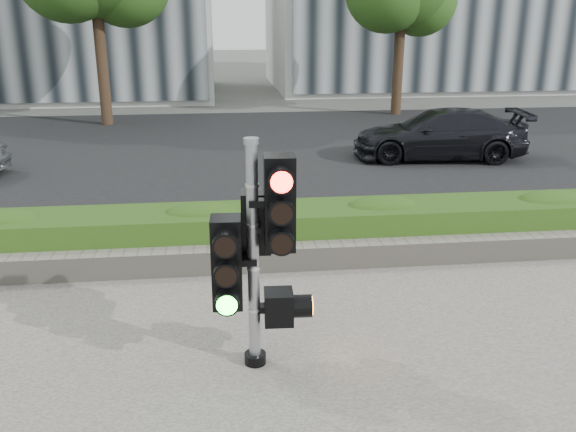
{
  "coord_description": "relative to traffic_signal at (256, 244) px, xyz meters",
  "views": [
    {
      "loc": [
        -0.93,
        -5.98,
        3.42
      ],
      "look_at": [
        -0.16,
        0.6,
        1.23
      ],
      "focal_mm": 38.0,
      "sensor_mm": 36.0,
      "label": 1
    }
  ],
  "objects": [
    {
      "name": "stone_wall",
      "position": [
        0.6,
        2.38,
        -1.12
      ],
      "size": [
        12.0,
        0.32,
        0.34
      ],
      "primitive_type": "cube",
      "color": "gray",
      "rests_on": "sidewalk"
    },
    {
      "name": "curb",
      "position": [
        0.6,
        3.63,
        -1.26
      ],
      "size": [
        60.0,
        0.25,
        0.12
      ],
      "primitive_type": "cube",
      "color": "gray",
      "rests_on": "ground"
    },
    {
      "name": "car_dark",
      "position": [
        5.11,
        8.88,
        -0.69
      ],
      "size": [
        4.38,
        2.17,
        1.22
      ],
      "primitive_type": "imported",
      "rotation": [
        0.0,
        0.0,
        -1.68
      ],
      "color": "black",
      "rests_on": "road"
    },
    {
      "name": "ground",
      "position": [
        0.6,
        0.48,
        -1.32
      ],
      "size": [
        120.0,
        120.0,
        0.0
      ],
      "primitive_type": "plane",
      "color": "#51514C",
      "rests_on": "ground"
    },
    {
      "name": "road",
      "position": [
        0.6,
        10.48,
        -1.31
      ],
      "size": [
        60.0,
        13.0,
        0.02
      ],
      "primitive_type": "cube",
      "color": "black",
      "rests_on": "ground"
    },
    {
      "name": "traffic_signal",
      "position": [
        0.0,
        0.0,
        0.0
      ],
      "size": [
        0.81,
        0.6,
        2.33
      ],
      "rotation": [
        0.0,
        0.0,
        -0.05
      ],
      "color": "black",
      "rests_on": "sidewalk"
    },
    {
      "name": "hedge",
      "position": [
        0.6,
        3.03,
        -0.95
      ],
      "size": [
        12.0,
        1.0,
        0.68
      ],
      "primitive_type": "cube",
      "color": "#4A7A25",
      "rests_on": "sidewalk"
    }
  ]
}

